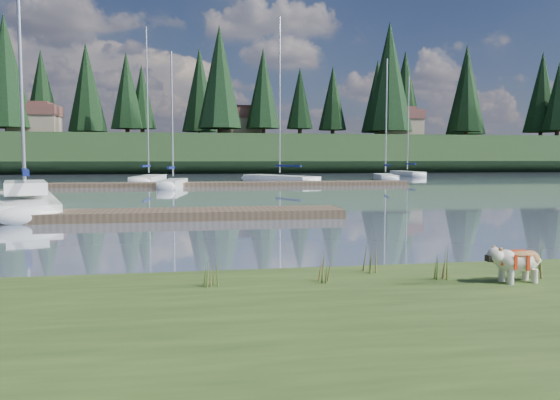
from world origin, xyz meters
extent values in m
plane|color=slate|center=(0.00, 30.00, 0.00)|extent=(200.00, 200.00, 0.00)
cube|color=#1B3017|center=(0.00, 73.00, 2.50)|extent=(200.00, 20.00, 5.00)
cylinder|color=silver|center=(3.07, -3.08, 0.44)|extent=(0.09, 0.09, 0.19)
cylinder|color=silver|center=(3.05, -2.89, 0.44)|extent=(0.09, 0.09, 0.19)
cylinder|color=silver|center=(3.45, -3.05, 0.44)|extent=(0.09, 0.09, 0.19)
cylinder|color=silver|center=(3.43, -2.86, 0.44)|extent=(0.09, 0.09, 0.19)
ellipsoid|color=silver|center=(3.26, -2.97, 0.64)|extent=(0.65, 0.36, 0.29)
ellipsoid|color=#9B683A|center=(3.26, -2.97, 0.74)|extent=(0.46, 0.33, 0.10)
ellipsoid|color=silver|center=(2.88, -3.00, 0.74)|extent=(0.24, 0.24, 0.22)
cube|color=black|center=(2.79, -3.01, 0.70)|extent=(0.07, 0.11, 0.09)
cube|color=white|center=(-7.50, 12.61, 0.22)|extent=(4.46, 9.09, 0.70)
ellipsoid|color=white|center=(-8.76, 16.87, 0.22)|extent=(2.54, 2.87, 0.70)
cylinder|color=silver|center=(-7.73, 13.38, 7.53)|extent=(0.14, 0.14, 13.45)
cube|color=#0D1753|center=(-7.13, 11.35, 1.55)|extent=(1.34, 3.93, 0.20)
cube|color=white|center=(-7.36, 12.13, 0.95)|extent=(2.27, 3.50, 0.45)
cube|color=#4C3D2C|center=(-4.00, 9.00, 0.15)|extent=(16.00, 2.00, 0.30)
cube|color=#4C3D2C|center=(2.00, 30.00, 0.15)|extent=(26.00, 2.20, 0.30)
cube|color=white|center=(-4.60, 37.19, 0.22)|extent=(2.61, 7.84, 0.70)
ellipsoid|color=white|center=(-4.16, 41.01, 0.22)|extent=(1.91, 2.27, 0.70)
cylinder|color=silver|center=(-4.60, 37.19, 6.81)|extent=(0.12, 0.12, 12.01)
cube|color=#0D1753|center=(-4.72, 36.15, 1.40)|extent=(0.55, 3.06, 0.20)
cube|color=white|center=(-2.35, 28.54, 0.22)|extent=(1.98, 5.50, 0.70)
ellipsoid|color=white|center=(-1.96, 31.21, 0.22)|extent=(1.37, 1.62, 0.70)
cylinder|color=silver|center=(-2.35, 28.54, 5.04)|extent=(0.12, 0.12, 8.47)
cube|color=#0D1753|center=(-2.45, 27.82, 1.40)|extent=(0.50, 2.15, 0.20)
cube|color=white|center=(6.34, 35.93, 0.22)|extent=(5.62, 8.33, 0.70)
ellipsoid|color=white|center=(4.38, 39.65, 0.22)|extent=(2.69, 2.89, 0.70)
cylinder|color=silver|center=(6.34, 35.93, 7.27)|extent=(0.12, 0.12, 12.93)
cube|color=#0D1753|center=(6.88, 34.91, 1.40)|extent=(1.74, 3.05, 0.20)
cube|color=white|center=(16.37, 37.58, 0.22)|extent=(2.91, 6.73, 0.70)
ellipsoid|color=white|center=(17.10, 40.78, 0.22)|extent=(1.79, 2.06, 0.70)
cylinder|color=silver|center=(16.37, 37.58, 5.86)|extent=(0.12, 0.12, 10.11)
cube|color=#0D1753|center=(16.17, 36.71, 1.40)|extent=(0.78, 2.59, 0.20)
cube|color=white|center=(22.67, 47.73, 0.22)|extent=(1.67, 6.88, 0.70)
ellipsoid|color=white|center=(22.73, 51.16, 0.22)|extent=(1.52, 1.89, 0.70)
cylinder|color=silver|center=(22.67, 47.73, 5.91)|extent=(0.12, 0.12, 10.22)
cube|color=#0D1753|center=(22.66, 46.80, 1.40)|extent=(0.24, 2.73, 0.20)
cone|color=#475B23|center=(0.53, -2.52, 0.61)|extent=(0.03, 0.03, 0.52)
cone|color=brown|center=(0.64, -2.59, 0.56)|extent=(0.03, 0.03, 0.42)
cone|color=#475B23|center=(0.59, -2.49, 0.64)|extent=(0.03, 0.03, 0.58)
cone|color=brown|center=(0.67, -2.55, 0.53)|extent=(0.03, 0.03, 0.37)
cone|color=#475B23|center=(0.55, -2.60, 0.59)|extent=(0.03, 0.03, 0.47)
cone|color=#475B23|center=(1.37, -1.98, 0.55)|extent=(0.03, 0.03, 0.39)
cone|color=brown|center=(1.48, -2.05, 0.51)|extent=(0.03, 0.03, 0.31)
cone|color=#475B23|center=(1.43, -1.95, 0.57)|extent=(0.03, 0.03, 0.43)
cone|color=brown|center=(1.51, -2.01, 0.49)|extent=(0.03, 0.03, 0.27)
cone|color=#475B23|center=(1.39, -2.06, 0.53)|extent=(0.03, 0.03, 0.35)
cone|color=#475B23|center=(3.58, -2.75, 0.62)|extent=(0.03, 0.03, 0.53)
cone|color=brown|center=(3.69, -2.82, 0.56)|extent=(0.03, 0.03, 0.43)
cone|color=#475B23|center=(3.64, -2.72, 0.64)|extent=(0.03, 0.03, 0.59)
cone|color=brown|center=(3.72, -2.78, 0.54)|extent=(0.03, 0.03, 0.37)
cone|color=#475B23|center=(3.60, -2.83, 0.59)|extent=(0.03, 0.03, 0.48)
cone|color=#475B23|center=(-1.00, -2.46, 0.56)|extent=(0.03, 0.03, 0.42)
cone|color=brown|center=(-0.89, -2.53, 0.52)|extent=(0.03, 0.03, 0.33)
cone|color=#475B23|center=(-0.94, -2.43, 0.58)|extent=(0.03, 0.03, 0.46)
cone|color=brown|center=(-0.86, -2.49, 0.50)|extent=(0.03, 0.03, 0.29)
cone|color=#475B23|center=(-0.98, -2.54, 0.54)|extent=(0.03, 0.03, 0.38)
cone|color=#475B23|center=(2.21, -2.60, 0.57)|extent=(0.03, 0.03, 0.45)
cone|color=brown|center=(2.32, -2.67, 0.53)|extent=(0.03, 0.03, 0.36)
cone|color=#475B23|center=(2.27, -2.57, 0.59)|extent=(0.03, 0.03, 0.49)
cone|color=brown|center=(2.35, -2.63, 0.51)|extent=(0.03, 0.03, 0.31)
cone|color=#475B23|center=(2.23, -2.68, 0.55)|extent=(0.03, 0.03, 0.40)
cube|color=#33281C|center=(0.00, -1.60, 0.07)|extent=(60.00, 0.50, 0.14)
cylinder|color=#382619|center=(-25.00, 68.00, 5.90)|extent=(0.60, 0.60, 1.80)
cone|color=black|center=(-25.00, 68.00, 13.55)|extent=(6.60, 6.60, 15.00)
cylinder|color=#382619|center=(-10.00, 72.00, 5.90)|extent=(0.60, 0.60, 1.80)
cone|color=black|center=(-10.00, 72.00, 11.75)|extent=(4.84, 4.84, 11.00)
cylinder|color=#382619|center=(3.00, 66.00, 5.90)|extent=(0.60, 0.60, 1.80)
cone|color=black|center=(3.00, 66.00, 13.10)|extent=(6.16, 6.16, 14.00)
cylinder|color=#382619|center=(15.00, 70.00, 5.90)|extent=(0.60, 0.60, 1.80)
cone|color=black|center=(15.00, 70.00, 10.85)|extent=(3.96, 3.96, 9.00)
cylinder|color=#382619|center=(28.00, 68.00, 5.90)|extent=(0.60, 0.60, 1.80)
cone|color=black|center=(28.00, 68.00, 14.00)|extent=(7.04, 7.04, 16.00)
cylinder|color=#382619|center=(42.00, 71.00, 5.90)|extent=(0.60, 0.60, 1.80)
cone|color=black|center=(42.00, 71.00, 12.20)|extent=(5.28, 5.28, 12.00)
cylinder|color=#382619|center=(55.00, 67.00, 5.90)|extent=(0.60, 0.60, 1.80)
cone|color=black|center=(55.00, 67.00, 11.52)|extent=(4.62, 4.62, 10.50)
cube|color=gray|center=(-22.00, 70.00, 6.40)|extent=(6.00, 5.00, 2.80)
cube|color=brown|center=(-22.00, 70.00, 8.50)|extent=(6.30, 5.30, 1.40)
cube|color=brown|center=(-22.00, 70.00, 9.30)|extent=(4.20, 3.60, 0.70)
cube|color=gray|center=(6.00, 71.00, 6.40)|extent=(6.00, 5.00, 2.80)
cube|color=brown|center=(6.00, 71.00, 8.50)|extent=(6.30, 5.30, 1.40)
cube|color=brown|center=(6.00, 71.00, 9.30)|extent=(4.20, 3.60, 0.70)
cube|color=gray|center=(30.00, 69.00, 6.40)|extent=(6.00, 5.00, 2.80)
cube|color=brown|center=(30.00, 69.00, 8.50)|extent=(6.30, 5.30, 1.40)
cube|color=brown|center=(30.00, 69.00, 9.30)|extent=(4.20, 3.60, 0.70)
camera|label=1|loc=(-1.21, -9.76, 2.07)|focal=35.00mm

